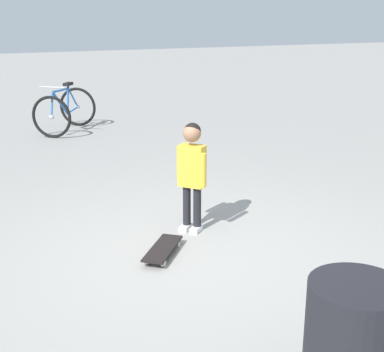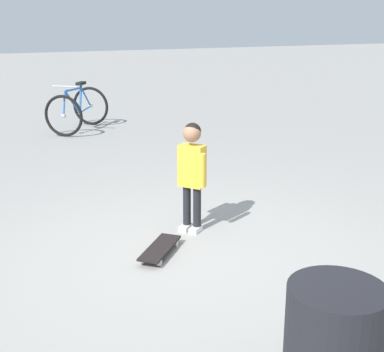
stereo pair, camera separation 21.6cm
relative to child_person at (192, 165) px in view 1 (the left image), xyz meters
name	(u,v)px [view 1 (the left image)]	position (x,y,z in m)	size (l,w,h in m)	color
ground_plane	(196,258)	(0.22, 0.59, -0.66)	(50.00, 50.00, 0.00)	gray
child_person	(192,165)	(0.00, 0.00, 0.00)	(0.27, 0.40, 1.06)	black
skateboard	(163,249)	(0.47, 0.42, -0.60)	(0.52, 0.57, 0.07)	black
bicycle_near	(65,110)	(0.20, -5.00, -0.28)	(1.21, 1.28, 0.85)	black
trash_bin	(352,349)	(0.26, 2.60, -0.28)	(0.50, 0.50, 0.75)	black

